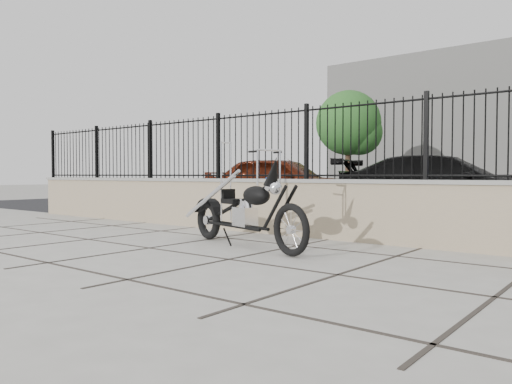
% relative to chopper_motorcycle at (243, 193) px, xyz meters
% --- Properties ---
extents(ground_plane, '(90.00, 90.00, 0.00)m').
position_rel_chopper_motorcycle_xyz_m(ground_plane, '(-0.94, -0.93, -0.78)').
color(ground_plane, '#99968E').
rests_on(ground_plane, ground).
extents(parking_lot, '(30.00, 30.00, 0.00)m').
position_rel_chopper_motorcycle_xyz_m(parking_lot, '(-0.94, 11.57, -0.78)').
color(parking_lot, black).
rests_on(parking_lot, ground).
extents(retaining_wall, '(14.00, 0.36, 0.96)m').
position_rel_chopper_motorcycle_xyz_m(retaining_wall, '(-0.94, 1.57, -0.30)').
color(retaining_wall, gray).
rests_on(retaining_wall, ground_plane).
extents(iron_fence, '(14.00, 0.08, 1.20)m').
position_rel_chopper_motorcycle_xyz_m(iron_fence, '(-0.94, 1.57, 0.78)').
color(iron_fence, black).
rests_on(iron_fence, retaining_wall).
extents(chopper_motorcycle, '(2.61, 1.16, 1.55)m').
position_rel_chopper_motorcycle_xyz_m(chopper_motorcycle, '(0.00, 0.00, 0.00)').
color(chopper_motorcycle, black).
rests_on(chopper_motorcycle, ground_plane).
extents(car_red, '(4.92, 2.80, 1.58)m').
position_rel_chopper_motorcycle_xyz_m(car_red, '(-3.83, 6.29, 0.01)').
color(car_red, '#4F190B').
rests_on(car_red, parking_lot).
extents(car_black, '(5.49, 3.06, 1.50)m').
position_rel_chopper_motorcycle_xyz_m(car_black, '(0.67, 6.72, -0.02)').
color(car_black, black).
rests_on(car_black, parking_lot).
extents(bollard_a, '(0.14, 0.14, 0.97)m').
position_rel_chopper_motorcycle_xyz_m(bollard_a, '(-2.69, 4.12, -0.29)').
color(bollard_a, '#0B48B2').
rests_on(bollard_a, ground_plane).
extents(bollard_b, '(0.12, 0.12, 0.88)m').
position_rel_chopper_motorcycle_xyz_m(bollard_b, '(1.43, 3.83, -0.34)').
color(bollard_b, '#0B56A8').
rests_on(bollard_b, ground_plane).
extents(tree_left, '(3.05, 3.05, 5.15)m').
position_rel_chopper_motorcycle_xyz_m(tree_left, '(-6.74, 15.73, 2.83)').
color(tree_left, '#382619').
rests_on(tree_left, ground_plane).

